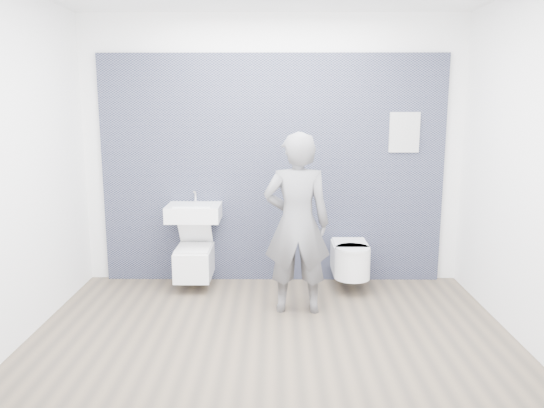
{
  "coord_description": "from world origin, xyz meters",
  "views": [
    {
      "loc": [
        0.04,
        -4.1,
        1.89
      ],
      "look_at": [
        0.0,
        0.6,
        1.0
      ],
      "focal_mm": 35.0,
      "sensor_mm": 36.0,
      "label": 1
    }
  ],
  "objects_px": {
    "toilet_rounded": "(351,259)",
    "visitor": "(297,224)",
    "washbasin": "(194,212)",
    "toilet_square": "(194,260)"
  },
  "relations": [
    {
      "from": "toilet_rounded",
      "to": "visitor",
      "type": "xyz_separation_m",
      "value": [
        -0.58,
        -0.57,
        0.51
      ]
    },
    {
      "from": "washbasin",
      "to": "visitor",
      "type": "bearing_deg",
      "value": -32.94
    },
    {
      "from": "toilet_rounded",
      "to": "toilet_square",
      "type": "bearing_deg",
      "value": 178.37
    },
    {
      "from": "toilet_square",
      "to": "washbasin",
      "type": "bearing_deg",
      "value": 90.0
    },
    {
      "from": "toilet_square",
      "to": "visitor",
      "type": "relative_size",
      "value": 0.39
    },
    {
      "from": "washbasin",
      "to": "toilet_square",
      "type": "xyz_separation_m",
      "value": [
        -0.0,
        -0.05,
        -0.5
      ]
    },
    {
      "from": "toilet_rounded",
      "to": "visitor",
      "type": "distance_m",
      "value": 0.96
    },
    {
      "from": "visitor",
      "to": "toilet_square",
      "type": "bearing_deg",
      "value": -30.32
    },
    {
      "from": "toilet_square",
      "to": "toilet_rounded",
      "type": "height_order",
      "value": "toilet_square"
    },
    {
      "from": "toilet_square",
      "to": "toilet_rounded",
      "type": "xyz_separation_m",
      "value": [
        1.62,
        -0.05,
        0.03
      ]
    }
  ]
}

